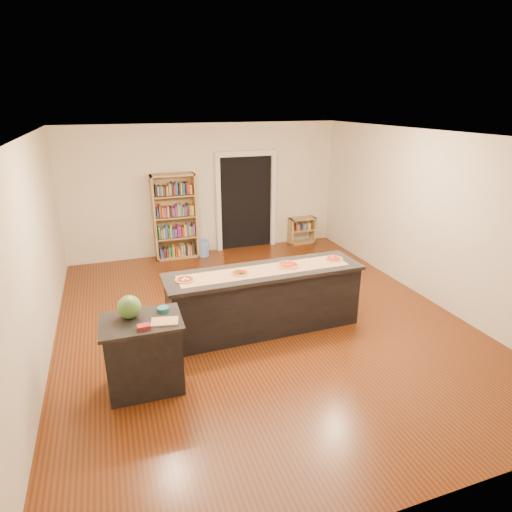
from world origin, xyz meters
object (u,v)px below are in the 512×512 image
object	(u,v)px
waste_bin	(203,248)
watermelon	(129,307)
side_counter	(144,354)
low_shelf	(302,230)
kitchen_island	(265,300)
bookshelf	(175,217)

from	to	relation	value
waste_bin	watermelon	world-z (taller)	watermelon
side_counter	waste_bin	size ratio (longest dim) A/B	2.58
low_shelf	watermelon	xyz separation A→B (m)	(-4.20, -4.33, 0.72)
kitchen_island	low_shelf	distance (m)	4.25
bookshelf	watermelon	distance (m)	4.46
side_counter	watermelon	bearing A→B (deg)	135.28
side_counter	low_shelf	distance (m)	6.03
waste_bin	kitchen_island	bearing A→B (deg)	-87.38
bookshelf	waste_bin	distance (m)	0.93
waste_bin	watermelon	distance (m)	4.63
watermelon	low_shelf	bearing A→B (deg)	45.88
kitchen_island	waste_bin	bearing A→B (deg)	91.64
kitchen_island	side_counter	bearing A→B (deg)	-155.73
kitchen_island	low_shelf	bearing A→B (deg)	56.53
side_counter	watermelon	size ratio (longest dim) A/B	3.37
kitchen_island	low_shelf	world-z (taller)	kitchen_island
watermelon	kitchen_island	bearing A→B (deg)	21.34
low_shelf	waste_bin	size ratio (longest dim) A/B	1.77
kitchen_island	watermelon	world-z (taller)	watermelon
bookshelf	watermelon	world-z (taller)	bookshelf
low_shelf	watermelon	distance (m)	6.07
bookshelf	waste_bin	size ratio (longest dim) A/B	5.16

